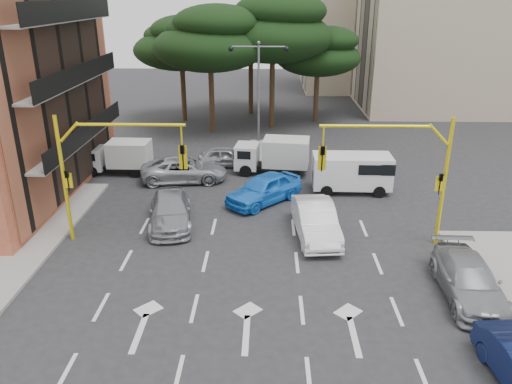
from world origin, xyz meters
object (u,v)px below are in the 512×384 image
car_silver_wagon (170,211)px  car_silver_parked (469,280)px  box_truck_b (273,156)px  car_silver_cross_a (184,170)px  box_truck_a (118,157)px  signal_mast_left (101,162)px  car_blue_compact (264,189)px  van_white (351,173)px  street_lamp_center (259,78)px  car_silver_cross_b (227,157)px  car_white_hatch (316,220)px  signal_mast_right (406,164)px

car_silver_wagon → car_silver_parked: size_ratio=1.01×
car_silver_parked → box_truck_b: box_truck_b is taller
car_silver_cross_a → box_truck_a: size_ratio=1.20×
car_silver_wagon → car_silver_cross_a: bearing=83.0°
signal_mast_left → car_silver_wagon: 4.47m
car_silver_cross_a → car_blue_compact: bearing=-130.4°
van_white → car_silver_wagon: bearing=-63.5°
car_silver_parked → box_truck_b: size_ratio=1.04×
car_silver_wagon → box_truck_a: (-4.79, 7.59, 0.34)m
car_silver_wagon → signal_mast_left: bearing=-154.9°
street_lamp_center → car_silver_wagon: bearing=-109.0°
car_blue_compact → car_silver_cross_b: size_ratio=1.24×
car_white_hatch → box_truck_a: bearing=138.6°
signal_mast_left → car_silver_cross_b: (4.71, 11.01, -3.23)m
signal_mast_right → signal_mast_left: bearing=180.0°
signal_mast_right → car_silver_cross_b: bearing=129.0°
signal_mast_left → car_silver_cross_b: 12.40m
street_lamp_center → car_silver_parked: (8.42, -18.43, -4.70)m
car_blue_compact → box_truck_a: 10.58m
signal_mast_left → car_silver_parked: bearing=-16.2°
car_silver_cross_b → car_silver_parked: car_silver_parked is taller
street_lamp_center → car_white_hatch: (3.00, -13.41, -4.60)m
street_lamp_center → box_truck_b: street_lamp_center is taller
signal_mast_left → car_silver_parked: signal_mast_left is taller
car_white_hatch → box_truck_b: bearing=97.4°
signal_mast_right → car_silver_cross_b: signal_mast_right is taller
signal_mast_left → box_truck_a: size_ratio=1.38×
car_silver_parked → box_truck_a: box_truck_a is taller
car_silver_wagon → box_truck_a: bearing=112.6°
signal_mast_right → car_silver_parked: bearing=-69.9°
car_silver_parked → box_truck_a: 22.24m
box_truck_a → box_truck_b: (10.00, 0.20, 0.10)m
box_truck_b → car_silver_wagon: bearing=153.0°
car_silver_wagon → car_silver_cross_b: car_silver_wagon is taller
car_silver_parked → van_white: van_white is taller
signal_mast_left → van_white: size_ratio=1.33×
car_white_hatch → car_silver_parked: (5.42, -5.03, -0.10)m
car_silver_cross_a → car_silver_cross_b: (2.39, 2.97, -0.07)m
car_white_hatch → car_silver_cross_a: car_white_hatch is taller
car_silver_wagon → box_truck_a: 8.99m
street_lamp_center → box_truck_a: size_ratio=1.78×
signal_mast_left → car_white_hatch: 10.29m
car_silver_cross_b → van_white: size_ratio=0.85×
car_white_hatch → car_silver_parked: 7.40m
box_truck_b → signal_mast_left: bearing=147.6°
signal_mast_left → signal_mast_right: bearing=0.0°
car_silver_cross_a → box_truck_b: box_truck_b is taller
car_blue_compact → car_silver_parked: bearing=-5.1°
signal_mast_right → car_silver_cross_a: signal_mast_right is taller
signal_mast_left → car_silver_cross_a: 8.94m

